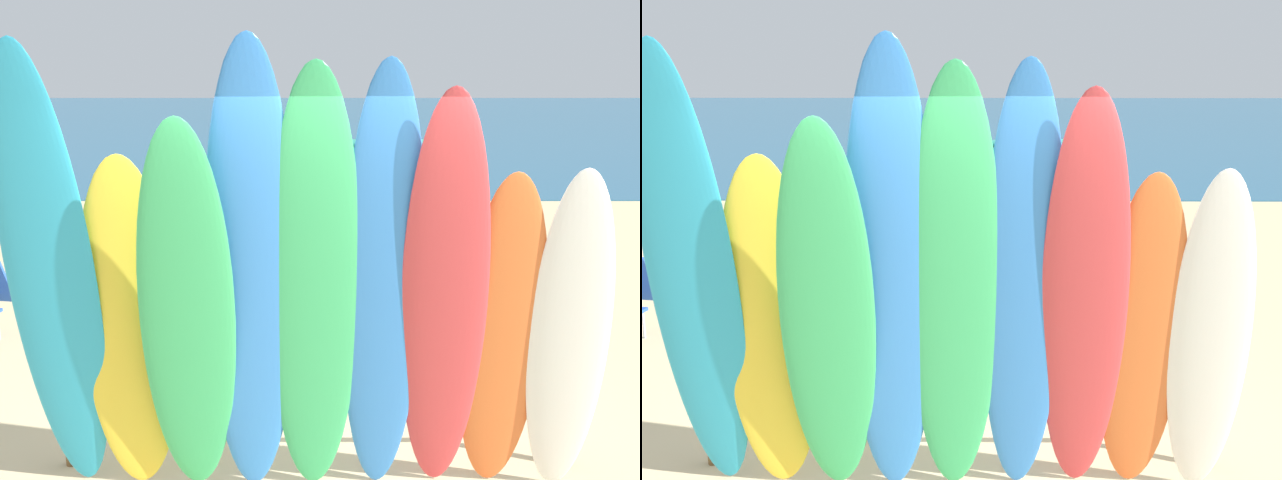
{
  "view_description": "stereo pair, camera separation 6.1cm",
  "coord_description": "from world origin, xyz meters",
  "views": [
    {
      "loc": [
        0.01,
        -5.04,
        2.7
      ],
      "look_at": [
        0.0,
        1.96,
        1.12
      ],
      "focal_mm": 45.62,
      "sensor_mm": 36.0,
      "label": 1
    },
    {
      "loc": [
        0.08,
        -5.04,
        2.7
      ],
      "look_at": [
        0.0,
        1.96,
        1.12
      ],
      "focal_mm": 45.62,
      "sensor_mm": 36.0,
      "label": 2
    }
  ],
  "objects": [
    {
      "name": "ground",
      "position": [
        0.0,
        14.0,
        0.0
      ],
      "size": [
        60.0,
        60.0,
        0.0
      ],
      "primitive_type": "plane",
      "color": "#D3BC8C"
    },
    {
      "name": "ocean_water",
      "position": [
        0.0,
        30.34,
        0.01
      ],
      "size": [
        60.0,
        40.0,
        0.02
      ],
      "primitive_type": "cube",
      "color": "#235B7F",
      "rests_on": "ground"
    },
    {
      "name": "surfboard_rack",
      "position": [
        0.0,
        0.0,
        0.57
      ],
      "size": [
        3.46,
        0.07,
        0.71
      ],
      "color": "brown",
      "rests_on": "ground"
    },
    {
      "name": "surfboard_teal_0",
      "position": [
        -1.53,
        -0.53,
        1.41
      ],
      "size": [
        0.57,
        0.78,
        2.81
      ],
      "primitive_type": "ellipsoid",
      "rotation": [
        0.24,
        0.0,
        -0.06
      ],
      "color": "#289EC6",
      "rests_on": "ground"
    },
    {
      "name": "surfboard_yellow_1",
      "position": [
        -1.12,
        -0.42,
        1.1
      ],
      "size": [
        0.62,
        0.53,
        2.19
      ],
      "primitive_type": "ellipsoid",
      "rotation": [
        0.19,
        0.0,
        0.1
      ],
      "color": "yellow",
      "rests_on": "ground"
    },
    {
      "name": "surfboard_green_2",
      "position": [
        -0.74,
        -0.59,
        1.21
      ],
      "size": [
        0.6,
        0.81,
        2.42
      ],
      "primitive_type": "ellipsoid",
      "rotation": [
        0.28,
        0.0,
        0.07
      ],
      "color": "#38B266",
      "rests_on": "ground"
    },
    {
      "name": "surfboard_blue_3",
      "position": [
        -0.39,
        -0.51,
        1.42
      ],
      "size": [
        0.58,
        0.65,
        2.84
      ],
      "primitive_type": "ellipsoid",
      "rotation": [
        0.18,
        0.0,
        0.09
      ],
      "color": "#337AD1",
      "rests_on": "ground"
    },
    {
      "name": "surfboard_green_4",
      "position": [
        -0.02,
        -0.48,
        1.35
      ],
      "size": [
        0.57,
        0.6,
        2.7
      ],
      "primitive_type": "ellipsoid",
      "rotation": [
        0.18,
        0.0,
        0.05
      ],
      "color": "#38B266",
      "rests_on": "ground"
    },
    {
      "name": "surfboard_blue_5",
      "position": [
        0.38,
        -0.46,
        1.36
      ],
      "size": [
        0.49,
        0.57,
        2.71
      ],
      "primitive_type": "ellipsoid",
      "rotation": [
        0.18,
        0.0,
        0.02
      ],
      "color": "#337AD1",
      "rests_on": "ground"
    },
    {
      "name": "surfboard_red_6",
      "position": [
        0.74,
        -0.48,
        1.28
      ],
      "size": [
        0.55,
        0.69,
        2.57
      ],
      "primitive_type": "ellipsoid",
      "rotation": [
        0.22,
        0.0,
        -0.06
      ],
      "color": "#D13D42",
      "rests_on": "ground"
    },
    {
      "name": "surfboard_orange_7",
      "position": [
        1.11,
        -0.41,
        1.05
      ],
      "size": [
        0.51,
        0.52,
        2.1
      ],
      "primitive_type": "ellipsoid",
      "rotation": [
        0.21,
        0.0,
        -0.02
      ],
      "color": "orange",
      "rests_on": "ground"
    },
    {
      "name": "surfboard_white_8",
      "position": [
        1.49,
        -0.46,
        1.06
      ],
      "size": [
        0.52,
        0.55,
        2.12
      ],
      "primitive_type": "ellipsoid",
      "rotation": [
        0.2,
        0.0,
        -0.1
      ],
      "color": "white",
      "rests_on": "ground"
    },
    {
      "name": "beachgoer_strolling",
      "position": [
        0.66,
        5.16,
        0.96
      ],
      "size": [
        0.43,
        0.57,
        1.67
      ],
      "rotation": [
        0.0,
        0.0,
        5.19
      ],
      "color": "brown",
      "rests_on": "ground"
    },
    {
      "name": "beachgoer_midbeach",
      "position": [
        0.9,
        3.18,
        0.88
      ],
      "size": [
        0.57,
        0.24,
        1.52
      ],
      "rotation": [
        0.0,
        0.0,
        3.08
      ],
      "color": "#9E704C",
      "rests_on": "ground"
    },
    {
      "name": "distant_boat",
      "position": [
        2.04,
        19.85,
        0.13
      ],
      "size": [
        3.6,
        0.61,
        0.29
      ],
      "color": "teal",
      "rests_on": "ground"
    }
  ]
}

